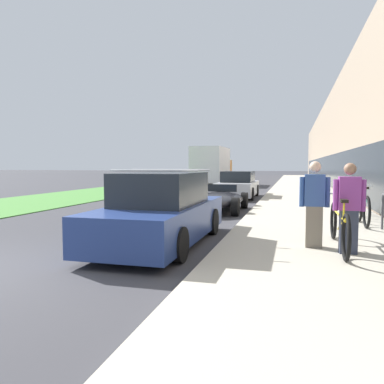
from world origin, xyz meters
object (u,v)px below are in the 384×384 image
Objects in this scene: person_bystander at (314,204)px; tandem_bicycle at (339,227)px; cruiser_bike_nearest at (363,209)px; parked_sedan_far at (238,186)px; moving_truck at (212,166)px; parked_sedan_curbside at (162,212)px; person_rider at (349,208)px; vintage_roadster_curbside at (218,200)px; cruiser_bike_middle at (358,203)px.

tandem_bicycle is at bearing -3.82° from person_bystander.
cruiser_bike_nearest is at bearing 66.17° from person_bystander.
person_bystander reaches higher than tandem_bicycle.
moving_truck is at bearing 107.62° from parked_sedan_far.
moving_truck reaches higher than parked_sedan_curbside.
tandem_bicycle is at bearing 108.98° from person_rider.
tandem_bicycle is 6.72m from vintage_roadster_curbside.
person_bystander is 0.23× the size of moving_truck.
person_rider is 0.34× the size of parked_sedan_curbside.
person_rider reaches higher than parked_sedan_far.
parked_sedan_far reaches higher than cruiser_bike_nearest.
parked_sedan_far is (-3.54, 11.81, -0.28)m from person_rider.
tandem_bicycle is 0.39× the size of moving_truck.
tandem_bicycle is 0.57m from person_bystander.
person_bystander is (-0.54, 0.35, 0.02)m from person_rider.
person_rider is at bearing -73.32° from parked_sedan_far.
moving_truck is (-4.06, 23.98, 0.91)m from parked_sedan_curbside.
person_rider is 0.98× the size of person_bystander.
tandem_bicycle is 1.43× the size of cruiser_bike_nearest.
parked_sedan_curbside is at bearing -89.72° from parked_sedan_far.
parked_sedan_curbside reaches higher than cruiser_bike_middle.
parked_sedan_far reaches higher than cruiser_bike_middle.
parked_sedan_curbside is at bearing 178.14° from tandem_bicycle.
moving_truck is at bearing 111.52° from cruiser_bike_nearest.
parked_sedan_curbside reaches higher than tandem_bicycle.
vintage_roadster_curbside is at bearing 116.55° from person_bystander.
cruiser_bike_middle is (1.01, 5.49, -0.41)m from person_rider.
cruiser_bike_nearest is 0.41× the size of parked_sedan_curbside.
moving_truck is at bearing 114.33° from cruiser_bike_middle.
person_bystander is 0.37× the size of parked_sedan_far.
cruiser_bike_nearest is 0.46× the size of vintage_roadster_curbside.
parked_sedan_curbside is 5.74m from vintage_roadster_curbside.
moving_truck is at bearing 107.17° from person_rider.
tandem_bicycle is at bearing -106.49° from cruiser_bike_nearest.
cruiser_bike_middle is at bearing 79.52° from person_rider.
parked_sedan_curbside is at bearing 178.43° from person_bystander.
vintage_roadster_curbside is (-3.44, 6.16, -0.50)m from person_rider.
person_rider is 0.36× the size of parked_sedan_far.
cruiser_bike_middle is (1.13, 5.16, -0.04)m from tandem_bicycle.
cruiser_bike_middle is 0.40× the size of parked_sedan_curbside.
person_bystander is at bearing 176.18° from tandem_bicycle.
moving_truck reaches higher than parked_sedan_far.
parked_sedan_curbside is (-4.26, -2.89, 0.13)m from cruiser_bike_nearest.
cruiser_bike_nearest is 5.15m from parked_sedan_curbside.
person_rider is at bearing -7.09° from parked_sedan_curbside.
tandem_bicycle is at bearing -73.39° from parked_sedan_far.
tandem_bicycle is 0.66× the size of vintage_roadster_curbside.
moving_truck reaches higher than cruiser_bike_middle.
cruiser_bike_middle is 6.77m from parked_sedan_curbside.
cruiser_bike_nearest is at bearing 73.51° from tandem_bicycle.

